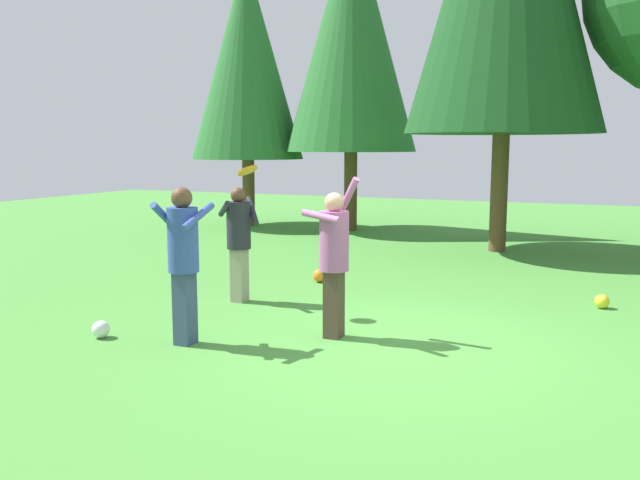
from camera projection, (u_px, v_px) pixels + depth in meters
ground_plane at (386, 344)px, 7.47m from camera, size 40.00×40.00×0.00m
person_thrower at (334, 252)px, 7.59m from camera, size 0.63×0.63×1.86m
person_catcher at (239, 235)px, 9.38m from camera, size 0.71×0.72×1.63m
person_bystander at (183, 252)px, 7.33m from camera, size 0.51×0.61×1.76m
frisbee at (247, 171)px, 8.65m from camera, size 0.30×0.32×0.15m
ball_orange at (320, 276)px, 10.83m from camera, size 0.22×0.22×0.22m
ball_white at (101, 329)px, 7.69m from camera, size 0.20×0.20×0.20m
ball_yellow at (602, 301)px, 9.09m from camera, size 0.20×0.20×0.20m
tree_left at (352, 33)px, 16.81m from camera, size 3.36×3.36×8.04m
tree_far_left at (247, 59)px, 17.84m from camera, size 3.02×3.02×7.22m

